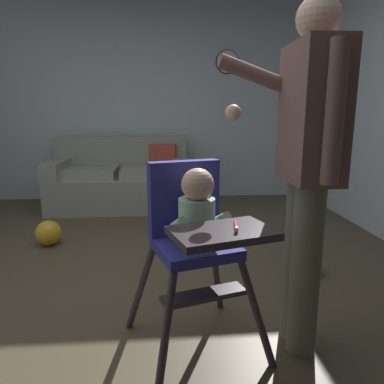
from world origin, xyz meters
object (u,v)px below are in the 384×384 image
(adult_standing, at_px, (307,163))
(toy_ball_second, at_px, (310,263))
(couch, at_px, (121,180))
(toy_ball, at_px, (49,233))
(high_chair, at_px, (195,226))
(wall_clock, at_px, (227,62))

(adult_standing, relative_size, toy_ball_second, 9.77)
(couch, bearing_deg, toy_ball, -20.70)
(couch, bearing_deg, high_chair, 13.39)
(adult_standing, bearing_deg, toy_ball_second, -114.68)
(adult_standing, xyz_separation_m, toy_ball_second, (0.39, 0.77, -0.84))
(adult_standing, height_order, wall_clock, wall_clock)
(wall_clock, bearing_deg, couch, -161.03)
(adult_standing, distance_m, toy_ball, 2.43)
(adult_standing, height_order, toy_ball, adult_standing)
(high_chair, distance_m, toy_ball, 1.98)
(adult_standing, xyz_separation_m, toy_ball, (-1.69, 1.54, -0.82))
(toy_ball, distance_m, wall_clock, 3.11)
(wall_clock, bearing_deg, toy_ball_second, -85.62)
(adult_standing, height_order, toy_ball_second, adult_standing)
(couch, xyz_separation_m, high_chair, (0.67, -2.83, 0.30))
(toy_ball_second, relative_size, wall_clock, 0.55)
(toy_ball_second, height_order, wall_clock, wall_clock)
(high_chair, height_order, wall_clock, wall_clock)
(couch, relative_size, toy_ball, 7.47)
(adult_standing, bearing_deg, wall_clock, -91.10)
(toy_ball, height_order, toy_ball_second, toy_ball)
(wall_clock, bearing_deg, adult_standing, -93.37)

